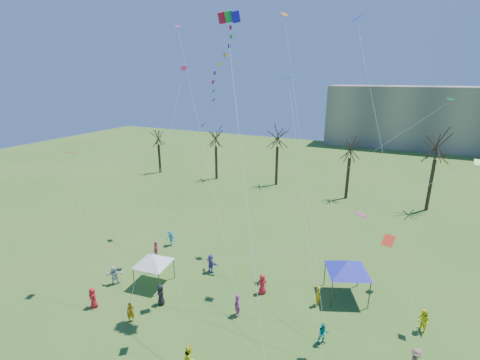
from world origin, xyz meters
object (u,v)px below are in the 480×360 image
at_px(distant_building, 457,119).
at_px(canopy_tent_blue, 348,266).
at_px(canopy_tent_white, 153,259).
at_px(big_box_kite, 220,80).

relative_size(distant_building, canopy_tent_blue, 14.61).
bearing_deg(canopy_tent_white, canopy_tent_blue, 18.81).
bearing_deg(distant_building, big_box_kite, -107.45).
bearing_deg(big_box_kite, distant_building, 72.55).
distance_m(distant_building, big_box_kite, 80.03).
xyz_separation_m(big_box_kite, canopy_tent_blue, (8.53, 5.20, -14.31)).
height_order(big_box_kite, canopy_tent_blue, big_box_kite).
relative_size(big_box_kite, canopy_tent_white, 5.69).
height_order(distant_building, canopy_tent_blue, distant_building).
bearing_deg(big_box_kite, canopy_tent_blue, 31.34).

